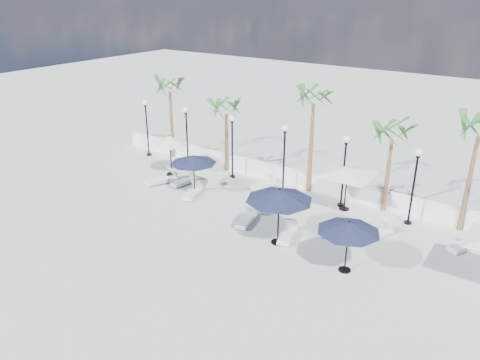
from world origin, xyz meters
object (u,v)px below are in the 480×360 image
Objects in this scene: parasol_navy_left at (193,160)px; parasol_navy_mid at (279,195)px; lounger_7 at (376,233)px; lounger_4 at (288,234)px; parasol_cream_sq_a at (348,168)px; lounger_5 at (263,184)px; parasol_navy_right at (349,227)px; lounger_0 at (161,179)px; lounger_6 at (463,245)px; parasol_cream_small at (170,141)px; lounger_2 at (192,192)px; lounger_3 at (246,219)px; lounger_1 at (184,181)px.

parasol_navy_left is 6.91m from parasol_navy_mid.
lounger_7 is at bearing 5.34° from parasol_navy_left.
lounger_4 is at bearing -12.52° from parasol_navy_left.
lounger_5 is at bearing 179.79° from parasol_cream_sq_a.
parasol_navy_right is (9.95, -2.46, 0.00)m from parasol_navy_left.
lounger_0 is 1.13× the size of lounger_7.
parasol_navy_left reaches higher than lounger_6.
lounger_6 is at bearing 51.27° from parasol_navy_right.
lounger_7 is 13.14m from parasol_cream_small.
lounger_5 is 5.36m from parasol_cream_sq_a.
lounger_2 is 9.98m from lounger_7.
lounger_6 is at bearing 12.40° from lounger_5.
parasol_cream_sq_a is at bearing 113.21° from parasol_navy_right.
lounger_0 is 1.11× the size of lounger_4.
lounger_7 is 3.67m from parasol_cream_sq_a.
parasol_navy_mid is at bearing 173.64° from parasol_navy_right.
lounger_7 reaches higher than lounger_3.
parasol_cream_small reaches higher than lounger_4.
lounger_7 is (7.31, -1.90, 0.00)m from lounger_5.
lounger_1 is 1.03× the size of lounger_6.
lounger_1 is 0.34× the size of parasol_cream_sq_a.
lounger_4 is 5.92m from lounger_5.
lounger_5 reaches higher than lounger_6.
lounger_3 is 0.71× the size of parasol_navy_right.
lounger_1 is 0.58× the size of parasol_navy_mid.
lounger_5 is 1.05× the size of lounger_6.
parasol_navy_right is (-0.10, -3.40, 1.77)m from lounger_7.
parasol_cream_small is at bearing 155.40° from parasol_navy_left.
parasol_cream_sq_a is at bearing 16.46° from lounger_5.
lounger_3 is 1.05× the size of lounger_6.
parasol_navy_mid is at bearing -31.68° from lounger_3.
lounger_2 is 1.04× the size of lounger_7.
lounger_2 is 4.05m from parasol_cream_small.
parasol_cream_sq_a is (9.02, 2.19, 2.09)m from lounger_1.
lounger_6 is (13.40, 2.42, -0.02)m from lounger_2.
lounger_2 is 0.73× the size of parasol_navy_left.
lounger_2 is 4.33m from lounger_3.
lounger_7 is at bearing 41.11° from parasol_navy_mid.
lounger_6 is at bearing -7.76° from lounger_2.
parasol_navy_left is 3.24m from parasol_cream_small.
lounger_0 is 2.38m from parasol_cream_small.
parasol_navy_right is at bearing -16.47° from parasol_cream_small.
lounger_0 reaches higher than lounger_3.
lounger_1 is at bearing -154.68° from lounger_7.
parasol_cream_sq_a is 2.00× the size of parasol_cream_small.
lounger_6 is at bearing 8.54° from parasol_navy_left.
lounger_4 is 7.14m from parasol_navy_left.
parasol_cream_small reaches higher than parasol_cream_sq_a.
lounger_3 is at bearing 161.51° from parasol_navy_mid.
lounger_1 is at bearing 147.67° from lounger_3.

